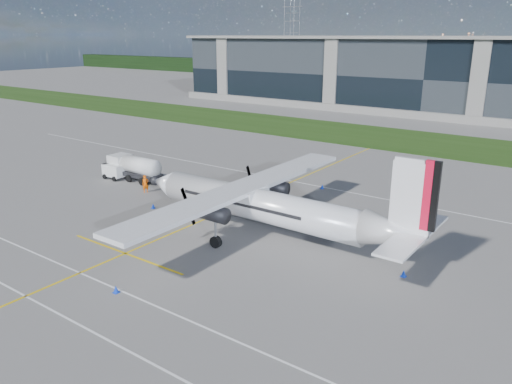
{
  "coord_description": "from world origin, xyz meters",
  "views": [
    {
      "loc": [
        31.28,
        -28.19,
        15.8
      ],
      "look_at": [
        7.33,
        4.9,
        2.89
      ],
      "focal_mm": 35.0,
      "sensor_mm": 36.0,
      "label": 1
    }
  ],
  "objects_px": {
    "turboprop_aircraft": "(268,188)",
    "safety_cone_nose_port": "(153,206)",
    "safety_cone_stbdwing": "(322,186)",
    "ground_crew_person": "(145,183)",
    "baggage_tug": "(114,172)",
    "safety_cone_tail": "(404,273)",
    "safety_cone_portwing": "(116,289)",
    "pylon_west": "(292,37)",
    "fuel_tanker_truck": "(132,167)"
  },
  "relations": [
    {
      "from": "pylon_west",
      "to": "safety_cone_portwing",
      "type": "distance_m",
      "value": 183.14
    },
    {
      "from": "ground_crew_person",
      "to": "safety_cone_tail",
      "type": "relative_size",
      "value": 4.3
    },
    {
      "from": "baggage_tug",
      "to": "fuel_tanker_truck",
      "type": "bearing_deg",
      "value": 32.51
    },
    {
      "from": "safety_cone_nose_port",
      "to": "safety_cone_stbdwing",
      "type": "xyz_separation_m",
      "value": [
        9.96,
        15.11,
        0.0
      ]
    },
    {
      "from": "pylon_west",
      "to": "safety_cone_nose_port",
      "type": "bearing_deg",
      "value": -62.44
    },
    {
      "from": "safety_cone_nose_port",
      "to": "safety_cone_tail",
      "type": "relative_size",
      "value": 1.0
    },
    {
      "from": "pylon_west",
      "to": "fuel_tanker_truck",
      "type": "distance_m",
      "value": 157.78
    },
    {
      "from": "safety_cone_stbdwing",
      "to": "safety_cone_portwing",
      "type": "bearing_deg",
      "value": -89.48
    },
    {
      "from": "safety_cone_nose_port",
      "to": "safety_cone_portwing",
      "type": "height_order",
      "value": "same"
    },
    {
      "from": "turboprop_aircraft",
      "to": "safety_cone_tail",
      "type": "distance_m",
      "value": 12.24
    },
    {
      "from": "pylon_west",
      "to": "ground_crew_person",
      "type": "height_order",
      "value": "pylon_west"
    },
    {
      "from": "safety_cone_tail",
      "to": "safety_cone_portwing",
      "type": "height_order",
      "value": "same"
    },
    {
      "from": "fuel_tanker_truck",
      "to": "ground_crew_person",
      "type": "distance_m",
      "value": 5.8
    },
    {
      "from": "ground_crew_person",
      "to": "safety_cone_stbdwing",
      "type": "height_order",
      "value": "ground_crew_person"
    },
    {
      "from": "baggage_tug",
      "to": "safety_cone_portwing",
      "type": "bearing_deg",
      "value": -38.85
    },
    {
      "from": "baggage_tug",
      "to": "safety_cone_stbdwing",
      "type": "distance_m",
      "value": 23.69
    },
    {
      "from": "fuel_tanker_truck",
      "to": "safety_cone_stbdwing",
      "type": "height_order",
      "value": "fuel_tanker_truck"
    },
    {
      "from": "safety_cone_portwing",
      "to": "ground_crew_person",
      "type": "bearing_deg",
      "value": 132.75
    },
    {
      "from": "baggage_tug",
      "to": "safety_cone_stbdwing",
      "type": "height_order",
      "value": "baggage_tug"
    },
    {
      "from": "baggage_tug",
      "to": "safety_cone_tail",
      "type": "relative_size",
      "value": 5.62
    },
    {
      "from": "turboprop_aircraft",
      "to": "ground_crew_person",
      "type": "distance_m",
      "value": 17.54
    },
    {
      "from": "pylon_west",
      "to": "safety_cone_nose_port",
      "type": "height_order",
      "value": "pylon_west"
    },
    {
      "from": "fuel_tanker_truck",
      "to": "baggage_tug",
      "type": "bearing_deg",
      "value": -147.49
    },
    {
      "from": "baggage_tug",
      "to": "safety_cone_stbdwing",
      "type": "xyz_separation_m",
      "value": [
        21.21,
        10.53,
        -0.59
      ]
    },
    {
      "from": "baggage_tug",
      "to": "safety_cone_tail",
      "type": "bearing_deg",
      "value": -6.87
    },
    {
      "from": "safety_cone_tail",
      "to": "pylon_west",
      "type": "bearing_deg",
      "value": 124.54
    },
    {
      "from": "fuel_tanker_truck",
      "to": "baggage_tug",
      "type": "xyz_separation_m",
      "value": [
        -1.71,
        -1.09,
        -0.53
      ]
    },
    {
      "from": "safety_cone_nose_port",
      "to": "pylon_west",
      "type": "bearing_deg",
      "value": 117.56
    },
    {
      "from": "safety_cone_stbdwing",
      "to": "ground_crew_person",
      "type": "bearing_deg",
      "value": -139.92
    },
    {
      "from": "safety_cone_portwing",
      "to": "pylon_west",
      "type": "bearing_deg",
      "value": 118.56
    },
    {
      "from": "pylon_west",
      "to": "safety_cone_portwing",
      "type": "bearing_deg",
      "value": -61.44
    },
    {
      "from": "baggage_tug",
      "to": "ground_crew_person",
      "type": "xyz_separation_m",
      "value": [
        6.89,
        -1.52,
        0.23
      ]
    },
    {
      "from": "baggage_tug",
      "to": "safety_cone_nose_port",
      "type": "relative_size",
      "value": 5.62
    },
    {
      "from": "pylon_west",
      "to": "safety_cone_nose_port",
      "type": "xyz_separation_m",
      "value": [
        77.06,
        -147.63,
        -14.75
      ]
    },
    {
      "from": "turboprop_aircraft",
      "to": "safety_cone_portwing",
      "type": "relative_size",
      "value": 54.91
    },
    {
      "from": "turboprop_aircraft",
      "to": "safety_cone_stbdwing",
      "type": "relative_size",
      "value": 54.91
    },
    {
      "from": "turboprop_aircraft",
      "to": "safety_cone_nose_port",
      "type": "distance_m",
      "value": 13.34
    },
    {
      "from": "safety_cone_stbdwing",
      "to": "baggage_tug",
      "type": "bearing_deg",
      "value": -153.6
    },
    {
      "from": "fuel_tanker_truck",
      "to": "ground_crew_person",
      "type": "xyz_separation_m",
      "value": [
        5.17,
        -2.61,
        -0.3
      ]
    },
    {
      "from": "pylon_west",
      "to": "safety_cone_stbdwing",
      "type": "relative_size",
      "value": 60.0
    },
    {
      "from": "baggage_tug",
      "to": "safety_cone_nose_port",
      "type": "bearing_deg",
      "value": -22.17
    },
    {
      "from": "pylon_west",
      "to": "safety_cone_stbdwing",
      "type": "bearing_deg",
      "value": -56.71
    },
    {
      "from": "pylon_west",
      "to": "safety_cone_tail",
      "type": "height_order",
      "value": "pylon_west"
    },
    {
      "from": "baggage_tug",
      "to": "safety_cone_stbdwing",
      "type": "bearing_deg",
      "value": 26.4
    },
    {
      "from": "ground_crew_person",
      "to": "safety_cone_stbdwing",
      "type": "distance_m",
      "value": 18.74
    },
    {
      "from": "safety_cone_tail",
      "to": "fuel_tanker_truck",
      "type": "bearing_deg",
      "value": 170.98
    },
    {
      "from": "safety_cone_stbdwing",
      "to": "safety_cone_tail",
      "type": "bearing_deg",
      "value": -45.83
    },
    {
      "from": "turboprop_aircraft",
      "to": "fuel_tanker_truck",
      "type": "height_order",
      "value": "turboprop_aircraft"
    },
    {
      "from": "turboprop_aircraft",
      "to": "ground_crew_person",
      "type": "height_order",
      "value": "turboprop_aircraft"
    },
    {
      "from": "safety_cone_tail",
      "to": "turboprop_aircraft",
      "type": "bearing_deg",
      "value": 177.9
    }
  ]
}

